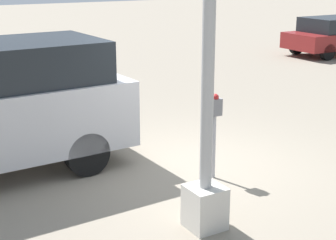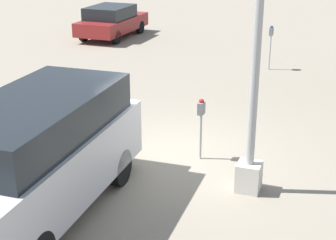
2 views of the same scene
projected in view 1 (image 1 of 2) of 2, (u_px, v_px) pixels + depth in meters
The scene contains 4 objects.
ground_plane at pixel (191, 166), 8.44m from camera, with size 80.00×80.00×0.00m, color gray.
parking_meter_near at pixel (215, 117), 7.72m from camera, with size 0.21×0.12×1.34m.
lamp_post at pixel (208, 56), 5.85m from camera, with size 0.44×0.44×6.67m.
car_distant at pixel (335, 35), 19.11m from camera, with size 3.93×1.79×1.38m.
Camera 1 is at (4.31, 6.59, 3.13)m, focal length 55.00 mm.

